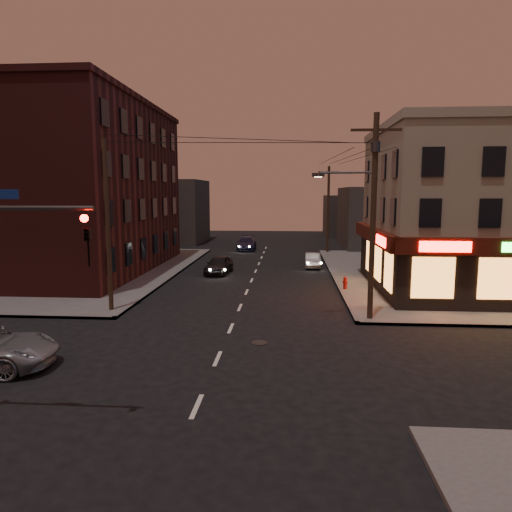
# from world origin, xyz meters

# --- Properties ---
(ground) EXTENTS (120.00, 120.00, 0.00)m
(ground) POSITION_xyz_m (0.00, 0.00, 0.00)
(ground) COLOR black
(ground) RESTS_ON ground
(sidewalk_ne) EXTENTS (24.00, 28.00, 0.15)m
(sidewalk_ne) POSITION_xyz_m (18.00, 19.00, 0.07)
(sidewalk_ne) COLOR #514F4C
(sidewalk_ne) RESTS_ON ground
(sidewalk_nw) EXTENTS (24.00, 28.00, 0.15)m
(sidewalk_nw) POSITION_xyz_m (-18.00, 19.00, 0.07)
(sidewalk_nw) COLOR #514F4C
(sidewalk_nw) RESTS_ON ground
(pizza_building) EXTENTS (15.85, 12.85, 10.50)m
(pizza_building) POSITION_xyz_m (15.93, 13.43, 5.35)
(pizza_building) COLOR gray
(pizza_building) RESTS_ON sidewalk_ne
(brick_apartment) EXTENTS (12.00, 20.00, 13.00)m
(brick_apartment) POSITION_xyz_m (-14.50, 19.00, 6.65)
(brick_apartment) COLOR #431715
(brick_apartment) RESTS_ON sidewalk_nw
(bg_building_ne_a) EXTENTS (10.00, 12.00, 7.00)m
(bg_building_ne_a) POSITION_xyz_m (14.00, 38.00, 3.50)
(bg_building_ne_a) COLOR #3F3D3A
(bg_building_ne_a) RESTS_ON ground
(bg_building_nw) EXTENTS (9.00, 10.00, 8.00)m
(bg_building_nw) POSITION_xyz_m (-13.00, 42.00, 4.00)
(bg_building_nw) COLOR #3F3D3A
(bg_building_nw) RESTS_ON ground
(bg_building_ne_b) EXTENTS (8.00, 8.00, 6.00)m
(bg_building_ne_b) POSITION_xyz_m (12.00, 52.00, 3.00)
(bg_building_ne_b) COLOR #3F3D3A
(bg_building_ne_b) RESTS_ON ground
(utility_pole_main) EXTENTS (4.20, 0.44, 10.00)m
(utility_pole_main) POSITION_xyz_m (6.68, 5.80, 5.76)
(utility_pole_main) COLOR #382619
(utility_pole_main) RESTS_ON sidewalk_ne
(utility_pole_far) EXTENTS (0.26, 0.26, 9.00)m
(utility_pole_far) POSITION_xyz_m (6.80, 32.00, 4.65)
(utility_pole_far) COLOR #382619
(utility_pole_far) RESTS_ON sidewalk_ne
(utility_pole_west) EXTENTS (0.24, 0.24, 9.00)m
(utility_pole_west) POSITION_xyz_m (-6.80, 6.50, 4.65)
(utility_pole_west) COLOR #382619
(utility_pole_west) RESTS_ON sidewalk_nw
(sedan_near) EXTENTS (2.09, 4.35, 1.43)m
(sedan_near) POSITION_xyz_m (-2.84, 18.73, 0.72)
(sedan_near) COLOR black
(sedan_near) RESTS_ON ground
(sedan_mid) EXTENTS (1.40, 3.76, 1.23)m
(sedan_mid) POSITION_xyz_m (4.78, 22.37, 0.61)
(sedan_mid) COLOR slate
(sedan_mid) RESTS_ON ground
(sedan_far) EXTENTS (2.12, 5.01, 1.44)m
(sedan_far) POSITION_xyz_m (-2.07, 34.11, 0.72)
(sedan_far) COLOR #191932
(sedan_far) RESTS_ON ground
(fire_hydrant) EXTENTS (0.36, 0.36, 0.82)m
(fire_hydrant) POSITION_xyz_m (6.40, 12.77, 0.60)
(fire_hydrant) COLOR #9B130E
(fire_hydrant) RESTS_ON sidewalk_ne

